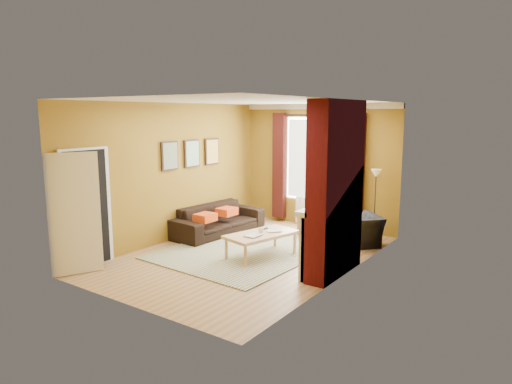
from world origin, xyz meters
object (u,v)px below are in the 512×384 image
Objects in this scene: wicker_stool at (305,225)px; coffee_table at (261,236)px; floor_lamp at (376,184)px; armchair at (354,231)px; sofa at (218,219)px.

coffee_table is at bearing -86.93° from wicker_stool.
armchair is at bearing -101.53° from floor_lamp.
sofa is 4.93× the size of wicker_stool.
sofa is at bearing -29.80° from armchair.
floor_lamp is (1.35, 0.51, 0.94)m from wicker_stool.
armchair is 2.15× the size of wicker_stool.
armchair is 0.65× the size of coffee_table.
wicker_stool is at bearing 107.03° from coffee_table.
armchair reaches higher than wicker_stool.
armchair is 1.10m from floor_lamp.
floor_lamp is at bearing 20.58° from wicker_stool.
sofa is at bearing 168.40° from coffee_table.
wicker_stool is at bearing -54.77° from armchair.
wicker_stool is 1.72m from floor_lamp.
coffee_table is 3.30× the size of wicker_stool.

